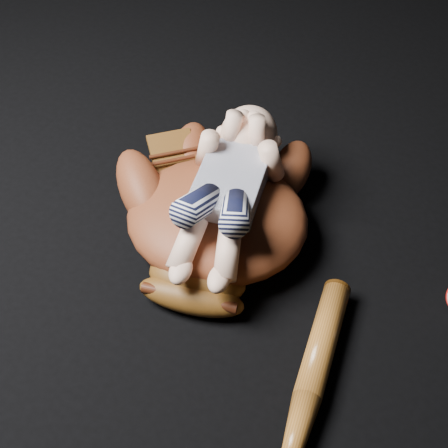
% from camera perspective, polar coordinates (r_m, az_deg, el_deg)
% --- Properties ---
extents(baseball_glove, '(0.50, 0.55, 0.15)m').
position_cam_1_polar(baseball_glove, '(1.24, -0.57, 1.00)').
color(baseball_glove, '#5B2613').
rests_on(baseball_glove, ground).
extents(newborn_baby, '(0.27, 0.44, 0.16)m').
position_cam_1_polar(newborn_baby, '(1.19, 0.13, 2.88)').
color(newborn_baby, beige).
rests_on(newborn_baby, baseball_glove).
extents(baseball_bat, '(0.12, 0.49, 0.05)m').
position_cam_1_polar(baseball_bat, '(1.07, 6.55, -15.38)').
color(baseball_bat, '#91531C').
rests_on(baseball_bat, ground).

